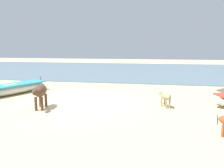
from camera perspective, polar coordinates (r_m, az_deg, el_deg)
ground at (r=10.93m, az=-7.70°, el=-4.58°), size 80.00×80.00×0.00m
sea_water at (r=26.47m, az=3.67°, el=3.43°), size 60.00×20.00×0.08m
fishing_boat_0 at (r=13.86m, az=-23.14°, el=-1.11°), size 2.63×4.66×0.75m
cow_adult_dark at (r=10.12m, az=-16.80°, el=-1.79°), size 0.68×1.52×1.00m
calf_far_dun at (r=10.27m, az=12.62°, el=-2.96°), size 0.63×0.93×0.64m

